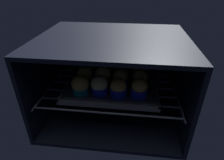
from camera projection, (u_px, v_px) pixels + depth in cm
name	position (u px, v px, depth cm)	size (l,w,h in cm)	color
oven_cavity	(114.00, 74.00, 85.10)	(59.00, 47.00, 37.00)	black
oven_rack	(112.00, 85.00, 83.13)	(54.80, 42.00, 0.80)	#444756
baking_tray	(112.00, 85.00, 81.13)	(38.11, 30.49, 2.20)	#4C4C51
muffin_row0_col0	(80.00, 85.00, 73.54)	(6.99, 6.99, 7.65)	#0C8C84
muffin_row0_col1	(99.00, 86.00, 73.10)	(6.68, 6.68, 7.71)	#1928B7
muffin_row0_col2	(118.00, 88.00, 72.02)	(6.38, 6.38, 7.28)	#1928B7
muffin_row0_col3	(139.00, 88.00, 71.32)	(6.38, 6.38, 7.75)	#1928B7
muffin_row1_col0	(85.00, 75.00, 79.89)	(6.38, 6.38, 8.43)	#0C8C84
muffin_row1_col1	(103.00, 76.00, 79.52)	(6.72, 6.72, 8.19)	red
muffin_row1_col2	(120.00, 78.00, 78.63)	(6.38, 6.38, 7.41)	#1928B7
muffin_row1_col3	(140.00, 79.00, 77.89)	(6.38, 6.38, 7.62)	red
muffin_row2_col0	(90.00, 68.00, 86.99)	(6.38, 6.38, 7.37)	#1928B7
muffin_row2_col1	(106.00, 69.00, 86.11)	(7.01, 7.01, 7.71)	#1928B7
muffin_row2_col2	(122.00, 70.00, 85.65)	(6.38, 6.38, 7.31)	#0C8C84
muffin_row2_col3	(140.00, 70.00, 84.23)	(6.69, 6.69, 8.49)	#7A238C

